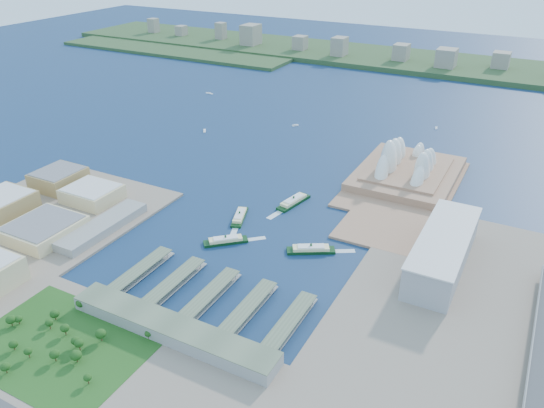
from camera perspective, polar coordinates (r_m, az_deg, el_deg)
The scene contains 22 objects.
ground at distance 572.00m, azimuth -3.55°, elevation -5.66°, with size 3000.00×3000.00×0.00m, color #0E2241.
south_land at distance 447.97m, azimuth -18.36°, elevation -18.41°, with size 720.00×180.00×3.00m, color gray.
east_land at distance 472.91m, azimuth 19.66°, elevation -15.73°, with size 240.00×500.00×3.00m, color gray.
peninsula at distance 748.78m, azimuth 14.06°, elevation 2.17°, with size 135.00×220.00×3.00m, color #9C7155.
far_shore at distance 1440.69m, azimuth 17.71°, elevation 14.15°, with size 2200.00×260.00×12.00m, color #2D4926.
opera_house at distance 755.11m, azimuth 14.55°, elevation 4.87°, with size 134.00×180.00×58.00m, color white, non-canonical shape.
toaster_building at distance 569.55m, azimuth 17.91°, elevation -4.84°, with size 45.00×155.00×35.00m, color gray.
expressway at distance 462.48m, azimuth 27.17°, elevation -17.48°, with size 26.00×340.00×11.85m, color gray, non-canonical shape.
west_buildings at distance 674.77m, azimuth -25.35°, elevation -1.35°, with size 200.00×280.00×27.00m, color #9C814E, non-canonical shape.
ferry_wharves at distance 512.22m, azimuth -6.61°, elevation -9.69°, with size 184.00×90.00×9.30m, color #55624A, non-canonical shape.
terminal_building at distance 472.58m, azimuth -10.69°, elevation -13.12°, with size 200.00×28.00×12.00m, color gray.
park at distance 486.98m, azimuth -21.98°, elevation -13.26°, with size 150.00×110.00×16.00m, color #194714, non-canonical shape.
far_skyline at distance 1414.59m, azimuth 17.74°, elevation 15.32°, with size 1900.00×140.00×55.00m, color gray, non-canonical shape.
ferry_a at distance 641.60m, azimuth -3.50°, elevation -1.18°, with size 12.36×48.57×9.18m, color black, non-canonical shape.
ferry_b at distance 674.31m, azimuth 2.34°, elevation 0.44°, with size 14.06×55.22×10.44m, color black, non-canonical shape.
ferry_c at distance 594.25m, azimuth -5.02°, elevation -3.78°, with size 12.59×49.45×9.35m, color black, non-canonical shape.
ferry_d at distance 577.77m, azimuth 4.21°, elevation -4.72°, with size 13.33×52.38×9.90m, color black, non-canonical shape.
boat_a at distance 927.83m, azimuth -7.28°, elevation 7.83°, with size 3.87×15.46×2.98m, color white, non-canonical shape.
boat_b at distance 948.27m, azimuth 2.53°, elevation 8.47°, with size 3.87×11.07×2.99m, color white, non-canonical shape.
boat_c at distance 842.05m, azimuth 19.79°, elevation 4.22°, with size 3.13×10.74×2.42m, color white, non-canonical shape.
boat_d at distance 1147.61m, azimuth -6.75°, elevation 11.76°, with size 3.75×17.14×2.89m, color white, non-canonical shape.
boat_e at distance 977.86m, azimuth 17.25°, elevation 7.83°, with size 3.50×11.01×2.70m, color white, non-canonical shape.
Camera 1 is at (254.80, -403.95, 314.77)m, focal length 35.00 mm.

